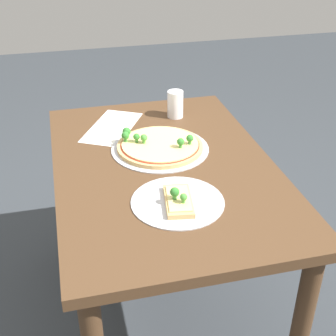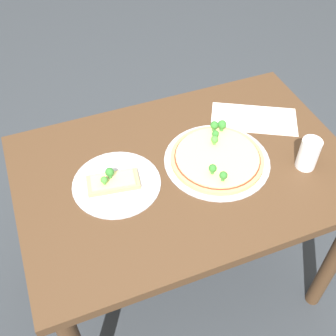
# 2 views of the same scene
# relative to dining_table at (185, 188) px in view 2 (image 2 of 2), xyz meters

# --- Properties ---
(ground_plane) EXTENTS (8.00, 8.00, 0.00)m
(ground_plane) POSITION_rel_dining_table_xyz_m (0.00, 0.00, -0.63)
(ground_plane) COLOR #33383D
(dining_table) EXTENTS (1.12, 0.75, 0.74)m
(dining_table) POSITION_rel_dining_table_xyz_m (0.00, 0.00, 0.00)
(dining_table) COLOR #4C331E
(dining_table) RESTS_ON ground_plane
(pizza_tray_whole) EXTENTS (0.36, 0.36, 0.07)m
(pizza_tray_whole) POSITION_rel_dining_table_xyz_m (0.11, -0.01, 0.12)
(pizza_tray_whole) COLOR #B7B7BC
(pizza_tray_whole) RESTS_ON dining_table
(pizza_tray_slice) EXTENTS (0.29, 0.29, 0.06)m
(pizza_tray_slice) POSITION_rel_dining_table_xyz_m (-0.24, 0.01, 0.12)
(pizza_tray_slice) COLOR #B7B7BC
(pizza_tray_slice) RESTS_ON dining_table
(drinking_cup) EXTENTS (0.07, 0.07, 0.11)m
(drinking_cup) POSITION_rel_dining_table_xyz_m (0.37, -0.14, 0.17)
(drinking_cup) COLOR white
(drinking_cup) RESTS_ON dining_table
(paper_menu) EXTENTS (0.35, 0.29, 0.00)m
(paper_menu) POSITION_rel_dining_table_xyz_m (0.33, 0.14, 0.11)
(paper_menu) COLOR white
(paper_menu) RESTS_ON dining_table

